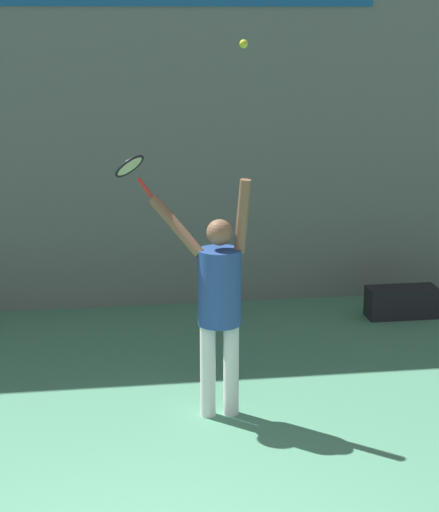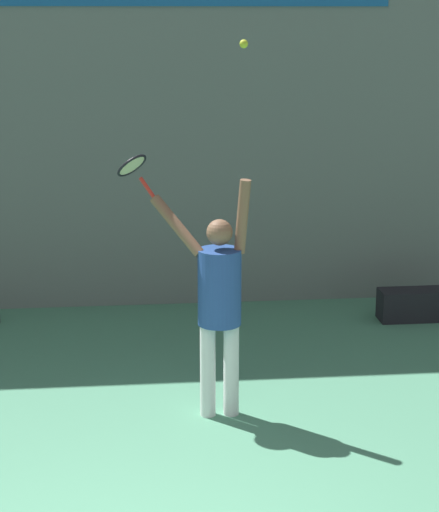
{
  "view_description": "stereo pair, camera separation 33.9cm",
  "coord_description": "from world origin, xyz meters",
  "px_view_note": "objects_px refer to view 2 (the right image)",
  "views": [
    {
      "loc": [
        -0.3,
        -4.48,
        3.28
      ],
      "look_at": [
        0.77,
        2.66,
        1.39
      ],
      "focal_mm": 65.0,
      "sensor_mm": 36.0,
      "label": 1
    },
    {
      "loc": [
        0.04,
        -4.52,
        3.28
      ],
      "look_at": [
        0.77,
        2.66,
        1.39
      ],
      "focal_mm": 65.0,
      "sensor_mm": 36.0,
      "label": 2
    }
  ],
  "objects_px": {
    "tennis_ball": "(244,44)",
    "equipment_bag": "(414,305)",
    "tennis_racket": "(133,168)",
    "tennis_player": "(219,296)"
  },
  "relations": [
    {
      "from": "tennis_player",
      "to": "tennis_ball",
      "type": "relative_size",
      "value": 30.27
    },
    {
      "from": "tennis_racket",
      "to": "tennis_ball",
      "type": "height_order",
      "value": "tennis_ball"
    },
    {
      "from": "tennis_player",
      "to": "tennis_ball",
      "type": "distance_m",
      "value": 2.02
    },
    {
      "from": "tennis_racket",
      "to": "equipment_bag",
      "type": "distance_m",
      "value": 4.04
    },
    {
      "from": "tennis_racket",
      "to": "equipment_bag",
      "type": "xyz_separation_m",
      "value": [
        3.06,
        1.85,
        -1.88
      ]
    },
    {
      "from": "tennis_ball",
      "to": "equipment_bag",
      "type": "xyz_separation_m",
      "value": [
        2.21,
        2.3,
        -2.89
      ]
    },
    {
      "from": "tennis_ball",
      "to": "equipment_bag",
      "type": "bearing_deg",
      "value": 46.17
    },
    {
      "from": "tennis_ball",
      "to": "tennis_player",
      "type": "bearing_deg",
      "value": 172.04
    },
    {
      "from": "tennis_player",
      "to": "tennis_racket",
      "type": "distance_m",
      "value": 1.27
    },
    {
      "from": "tennis_racket",
      "to": "tennis_player",
      "type": "bearing_deg",
      "value": -32.32
    }
  ]
}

